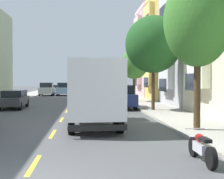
# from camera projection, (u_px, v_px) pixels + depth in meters

# --- Properties ---
(ground_plane) EXTENTS (160.00, 160.00, 0.00)m
(ground_plane) POSITION_uv_depth(u_px,v_px,m) (74.00, 100.00, 36.67)
(ground_plane) COLOR #4C4C4F
(sidewalk_left) EXTENTS (3.20, 120.00, 0.14)m
(sidewalk_left) POSITION_uv_depth(u_px,v_px,m) (7.00, 101.00, 34.10)
(sidewalk_left) COLOR #A39E93
(sidewalk_left) RESTS_ON ground_plane
(sidewalk_right) EXTENTS (3.20, 120.00, 0.14)m
(sidewalk_right) POSITION_uv_depth(u_px,v_px,m) (137.00, 100.00, 35.26)
(sidewalk_right) COLOR #A39E93
(sidewalk_right) RESTS_ON ground_plane
(lane_centerline_dashes) EXTENTS (0.14, 47.20, 0.01)m
(lane_centerline_dashes) POSITION_uv_depth(u_px,v_px,m) (71.00, 104.00, 31.19)
(lane_centerline_dashes) COLOR yellow
(lane_centerline_dashes) RESTS_ON ground_plane
(townhouse_fourth_mustard) EXTENTS (14.12, 7.49, 11.92)m
(townhouse_fourth_mustard) POSITION_uv_depth(u_px,v_px,m) (209.00, 50.00, 35.72)
(townhouse_fourth_mustard) COLOR tan
(townhouse_fourth_mustard) RESTS_ON ground_plane
(townhouse_fifth_rose) EXTENTS (11.16, 7.49, 12.11)m
(townhouse_fifth_rose) POSITION_uv_depth(u_px,v_px,m) (177.00, 54.00, 43.26)
(townhouse_fifth_rose) COLOR #CC9E9E
(townhouse_fifth_rose) RESTS_ON ground_plane
(street_tree_nearest) EXTENTS (3.02, 3.02, 6.94)m
(street_tree_nearest) POSITION_uv_depth(u_px,v_px,m) (198.00, 21.00, 13.97)
(street_tree_nearest) COLOR #47331E
(street_tree_nearest) RESTS_ON sidewalk_right
(street_tree_second) EXTENTS (4.14, 4.14, 6.95)m
(street_tree_second) POSITION_uv_depth(u_px,v_px,m) (153.00, 44.00, 23.21)
(street_tree_second) COLOR #47331E
(street_tree_second) RESTS_ON sidewalk_right
(street_tree_third) EXTENTS (2.86, 2.86, 5.30)m
(street_tree_third) POSITION_uv_depth(u_px,v_px,m) (134.00, 65.00, 32.47)
(street_tree_third) COLOR #47331E
(street_tree_third) RESTS_ON sidewalk_right
(delivery_box_truck) EXTENTS (2.61, 7.29, 3.25)m
(delivery_box_truck) POSITION_uv_depth(u_px,v_px,m) (93.00, 90.00, 15.96)
(delivery_box_truck) COLOR white
(delivery_box_truck) RESTS_ON ground_plane
(parked_sedan_black) EXTENTS (1.80, 4.50, 1.43)m
(parked_sedan_black) POSITION_uv_depth(u_px,v_px,m) (107.00, 92.00, 41.67)
(parked_sedan_black) COLOR black
(parked_sedan_black) RESTS_ON ground_plane
(parked_suv_silver) EXTENTS (2.05, 4.84, 1.93)m
(parked_suv_silver) POSITION_uv_depth(u_px,v_px,m) (47.00, 89.00, 46.50)
(parked_suv_silver) COLOR #B2B5BA
(parked_suv_silver) RESTS_ON ground_plane
(parked_wagon_charcoal) EXTENTS (1.91, 4.73, 1.50)m
(parked_wagon_charcoal) POSITION_uv_depth(u_px,v_px,m) (14.00, 99.00, 25.89)
(parked_wagon_charcoal) COLOR #333338
(parked_wagon_charcoal) RESTS_ON ground_plane
(parked_suv_navy) EXTENTS (2.05, 4.84, 1.93)m
(parked_suv_navy) POSITION_uv_depth(u_px,v_px,m) (121.00, 97.00, 25.85)
(parked_suv_navy) COLOR navy
(parked_suv_navy) RESTS_ON ground_plane
(parked_suv_forest) EXTENTS (1.99, 4.82, 1.93)m
(parked_suv_forest) POSITION_uv_depth(u_px,v_px,m) (105.00, 88.00, 49.91)
(parked_suv_forest) COLOR #194C28
(parked_suv_forest) RESTS_ON ground_plane
(parked_sedan_champagne) EXTENTS (1.80, 4.50, 1.43)m
(parked_sedan_champagne) POSITION_uv_depth(u_px,v_px,m) (53.00, 89.00, 55.41)
(parked_sedan_champagne) COLOR tan
(parked_sedan_champagne) RESTS_ON ground_plane
(moving_sky_sedan) EXTENTS (1.95, 4.80, 1.93)m
(moving_sky_sedan) POSITION_uv_depth(u_px,v_px,m) (64.00, 89.00, 46.64)
(moving_sky_sedan) COLOR #7A9EC6
(moving_sky_sedan) RESTS_ON ground_plane
(parked_motorcycle) EXTENTS (0.62, 2.05, 0.90)m
(parked_motorcycle) POSITION_uv_depth(u_px,v_px,m) (202.00, 148.00, 9.02)
(parked_motorcycle) COLOR black
(parked_motorcycle) RESTS_ON ground_plane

